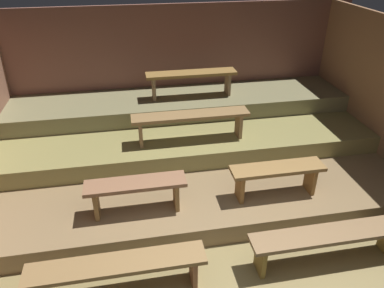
# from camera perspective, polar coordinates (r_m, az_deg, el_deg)

# --- Properties ---
(ground) EXTENTS (6.54, 5.06, 0.08)m
(ground) POSITION_cam_1_polar(r_m,az_deg,el_deg) (5.44, 0.87, -7.23)
(ground) COLOR olive
(wall_back) EXTENTS (6.54, 0.06, 2.25)m
(wall_back) POSITION_cam_1_polar(r_m,az_deg,el_deg) (6.81, -2.69, 11.69)
(wall_back) COLOR brown
(wall_back) RESTS_ON ground
(platform_lower) EXTENTS (5.74, 3.30, 0.27)m
(platform_lower) POSITION_cam_1_polar(r_m,az_deg,el_deg) (5.72, -0.05, -2.98)
(platform_lower) COLOR olive
(platform_lower) RESTS_ON ground
(platform_middle) EXTENTS (5.74, 2.10, 0.27)m
(platform_middle) POSITION_cam_1_polar(r_m,az_deg,el_deg) (6.10, -1.09, 2.20)
(platform_middle) COLOR olive
(platform_middle) RESTS_ON platform_lower
(platform_upper) EXTENTS (5.74, 1.12, 0.27)m
(platform_upper) POSITION_cam_1_polar(r_m,az_deg,el_deg) (6.42, -1.84, 6.35)
(platform_upper) COLOR #77724E
(platform_upper) RESTS_ON platform_middle
(bench_floor_left) EXTENTS (1.78, 0.30, 0.43)m
(bench_floor_left) POSITION_cam_1_polar(r_m,az_deg,el_deg) (3.92, -11.57, -18.44)
(bench_floor_left) COLOR olive
(bench_floor_left) RESTS_ON ground
(bench_floor_right) EXTENTS (1.78, 0.30, 0.43)m
(bench_floor_right) POSITION_cam_1_polar(r_m,az_deg,el_deg) (4.40, 20.56, -13.57)
(bench_floor_right) COLOR olive
(bench_floor_right) RESTS_ON ground
(bench_lower_left) EXTENTS (1.20, 0.30, 0.43)m
(bench_lower_left) POSITION_cam_1_polar(r_m,az_deg,el_deg) (4.44, -8.74, -6.90)
(bench_lower_left) COLOR #885E42
(bench_lower_left) RESTS_ON platform_lower
(bench_lower_right) EXTENTS (1.20, 0.30, 0.43)m
(bench_lower_right) POSITION_cam_1_polar(r_m,az_deg,el_deg) (4.78, 13.11, -4.46)
(bench_lower_right) COLOR olive
(bench_lower_right) RESTS_ON platform_lower
(bench_middle_center) EXTENTS (1.73, 0.30, 0.43)m
(bench_middle_center) POSITION_cam_1_polar(r_m,az_deg,el_deg) (5.37, -0.21, 3.95)
(bench_middle_center) COLOR olive
(bench_middle_center) RESTS_ON platform_middle
(bench_upper_center) EXTENTS (1.52, 0.30, 0.43)m
(bench_upper_center) POSITION_cam_1_polar(r_m,az_deg,el_deg) (6.24, -0.10, 10.39)
(bench_upper_center) COLOR olive
(bench_upper_center) RESTS_ON platform_upper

